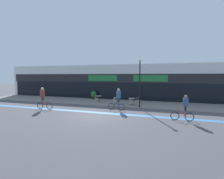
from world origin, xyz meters
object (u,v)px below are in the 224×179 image
at_px(bistro_table_1, 116,99).
at_px(bistro_table_2, 132,100).
at_px(bistro_table_0, 99,98).
at_px(cafe_chair_2_near, 131,101).
at_px(planter_pot, 94,95).
at_px(lamp_post, 140,80).
at_px(cyclist_0, 118,97).
at_px(cafe_chair_2_side, 137,100).
at_px(cyclist_1, 43,96).
at_px(cafe_chair_0_near, 97,98).
at_px(cyclist_2, 185,106).
at_px(cafe_chair_1_near, 115,100).

relative_size(bistro_table_1, bistro_table_2, 0.91).
bearing_deg(bistro_table_0, bistro_table_2, -9.40).
xyz_separation_m(cafe_chair_2_near, planter_pot, (-6.24, 3.57, 0.10)).
height_order(bistro_table_0, lamp_post, lamp_post).
bearing_deg(cyclist_0, cafe_chair_2_side, -111.02).
bearing_deg(planter_pot, bistro_table_2, -25.30).
distance_m(bistro_table_1, cyclist_1, 8.21).
distance_m(cafe_chair_0_near, lamp_post, 6.35).
height_order(bistro_table_1, cyclist_0, cyclist_0).
distance_m(cyclist_1, cyclist_2, 13.56).
height_order(bistro_table_1, cafe_chair_0_near, cafe_chair_0_near).
relative_size(cyclist_0, cyclist_2, 1.10).
xyz_separation_m(bistro_table_0, cafe_chair_2_side, (5.13, -0.74, -0.03)).
distance_m(bistro_table_0, lamp_post, 6.52).
relative_size(bistro_table_1, planter_pot, 0.61).
distance_m(bistro_table_0, cafe_chair_1_near, 2.83).
height_order(cafe_chair_0_near, cafe_chair_2_side, same).
height_order(cafe_chair_1_near, cafe_chair_2_side, same).
bearing_deg(cyclist_0, cafe_chair_2_near, -103.80).
bearing_deg(planter_pot, cafe_chair_2_side, -23.24).
bearing_deg(cafe_chair_2_near, planter_pot, 61.33).
xyz_separation_m(bistro_table_0, lamp_post, (5.64, -2.23, 2.39)).
bearing_deg(cyclist_2, cyclist_1, 1.70).
bearing_deg(cafe_chair_1_near, bistro_table_0, 60.17).
xyz_separation_m(cyclist_1, cyclist_2, (13.55, -0.38, -0.19)).
relative_size(cafe_chair_0_near, planter_pot, 0.78).
height_order(cafe_chair_1_near, cyclist_0, cyclist_0).
bearing_deg(bistro_table_2, cafe_chair_2_side, 0.14).
bearing_deg(cafe_chair_0_near, cyclist_1, 152.75).
xyz_separation_m(cafe_chair_1_near, cafe_chair_2_side, (2.58, 0.50, 0.00)).
relative_size(cafe_chair_1_near, cafe_chair_2_side, 1.00).
bearing_deg(cafe_chair_0_near, planter_pot, 39.96).
bearing_deg(cyclist_1, bistro_table_2, 27.33).
relative_size(planter_pot, lamp_post, 0.23).
relative_size(planter_pot, cyclist_2, 0.57).
xyz_separation_m(bistro_table_1, lamp_post, (3.10, -1.61, 2.43)).
bearing_deg(cyclist_1, lamp_post, 16.69).
height_order(bistro_table_0, bistro_table_2, bistro_table_0).
relative_size(bistro_table_1, lamp_post, 0.14).
height_order(planter_pot, lamp_post, lamp_post).
height_order(cafe_chair_1_near, cafe_chair_2_near, same).
bearing_deg(bistro_table_2, bistro_table_1, 176.32).
distance_m(bistro_table_2, cafe_chair_2_near, 0.63).
bearing_deg(cafe_chair_2_side, planter_pot, -24.37).
relative_size(cafe_chair_0_near, cyclist_2, 0.45).
xyz_separation_m(cafe_chair_2_near, cyclist_0, (-0.72, -2.54, 0.67)).
xyz_separation_m(planter_pot, cyclist_0, (5.52, -6.11, 0.57)).
xyz_separation_m(bistro_table_2, cafe_chair_2_near, (-0.00, -0.63, -0.01)).
bearing_deg(cafe_chair_2_side, cafe_chair_1_near, 9.85).
bearing_deg(bistro_table_1, cyclist_1, -140.47).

